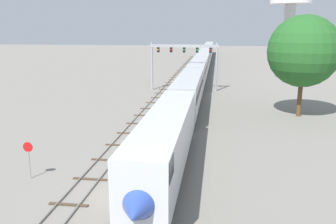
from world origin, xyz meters
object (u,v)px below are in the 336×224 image
Objects in this scene: signal_gantry at (184,55)px; trackside_tree_left at (304,51)px; stop_sign at (29,155)px; passenger_train at (203,62)px; water_tower at (291,1)px.

signal_gantry is 23.77m from trackside_tree_left.
trackside_tree_left is at bearing 43.68° from stop_sign.
passenger_train is 45.31m from trackside_tree_left.
signal_gantry is (-2.25, -25.55, 3.60)m from passenger_train.
trackside_tree_left is (16.34, -17.14, 1.99)m from signal_gantry.
water_tower reaches higher than passenger_train.
passenger_train is 51.07× the size of stop_sign.
signal_gantry is at bearing -95.03° from passenger_train.
water_tower is (20.36, 2.72, 14.58)m from passenger_train.
water_tower is 7.60× the size of stop_sign.
passenger_train is at bearing 84.97° from signal_gantry.
water_tower reaches higher than trackside_tree_left.
signal_gantry is at bearing -128.65° from water_tower.
water_tower is at bearing 82.14° from trackside_tree_left.
water_tower is at bearing 7.62° from passenger_train.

